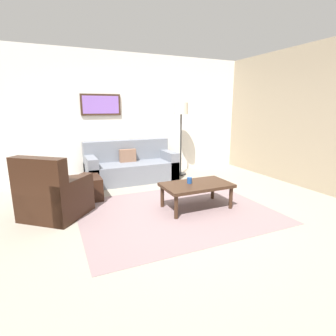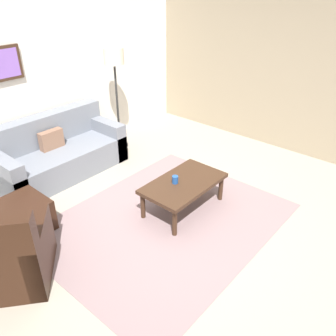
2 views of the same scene
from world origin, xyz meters
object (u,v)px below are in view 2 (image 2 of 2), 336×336
Objects in this scene: armchair_leather at (5,259)px; cup at (175,180)px; coffee_table at (184,185)px; lamp_standing at (115,67)px; couch_main at (57,154)px; ottoman at (23,216)px.

cup is (2.03, -0.47, 0.15)m from armchair_leather.
lamp_standing is (0.75, 2.05, 1.05)m from coffee_table.
coffee_table is 0.64× the size of lamp_standing.
couch_main is 2.26m from armchair_leather.
lamp_standing is at bearing 27.77° from armchair_leather.
coffee_table is 11.13× the size of cup.
ottoman is 0.33× the size of lamp_standing.
coffee_table is (0.50, -2.09, 0.06)m from couch_main.
ottoman is (-1.11, -0.92, -0.10)m from couch_main.
ottoman is 5.67× the size of cup.
ottoman is at bearing 143.69° from cup.
coffee_table reaches higher than ottoman.
couch_main is at bearing 39.88° from ottoman.
couch_main is 1.14× the size of lamp_standing.
armchair_leather is at bearing -152.23° from lamp_standing.
couch_main is 3.47× the size of ottoman.
ottoman is 1.89m from cup.
couch_main reaches higher than cup.
couch_main is 2.15m from coffee_table.
coffee_table is at bearing -14.03° from armchair_leather.
couch_main is 1.44m from ottoman.
lamp_standing is (2.35, 0.88, 1.21)m from ottoman.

